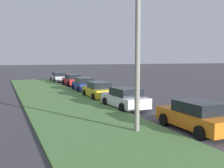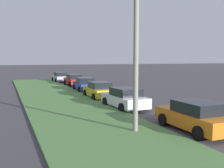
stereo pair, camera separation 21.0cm
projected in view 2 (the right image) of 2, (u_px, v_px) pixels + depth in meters
name	position (u px, v px, depth m)	size (l,w,h in m)	color
grass_median	(86.00, 119.00, 14.73)	(60.00, 6.00, 0.12)	#517F42
parked_car_orange	(195.00, 116.00, 12.59)	(4.30, 2.03, 1.47)	orange
parked_car_white	(125.00, 98.00, 18.34)	(4.37, 2.16, 1.47)	silver
parked_car_yellow	(99.00, 90.00, 23.10)	(4.34, 2.09, 1.47)	gold
parked_car_blue	(85.00, 84.00, 28.20)	(4.39, 2.19, 1.47)	#23389E
parked_car_red	(74.00, 80.00, 34.23)	(4.32, 2.06, 1.47)	red
parked_car_silver	(60.00, 77.00, 39.51)	(4.32, 2.06, 1.47)	#B2B5BA
streetlight	(143.00, 40.00, 11.93)	(0.38, 2.87, 7.50)	gray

